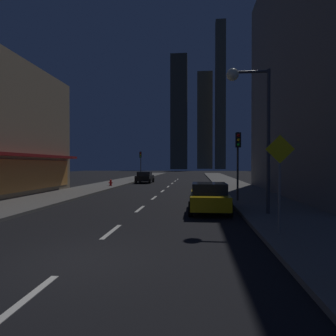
{
  "coord_description": "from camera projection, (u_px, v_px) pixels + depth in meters",
  "views": [
    {
      "loc": [
        2.96,
        -6.74,
        2.37
      ],
      "look_at": [
        0.0,
        23.8,
        1.99
      ],
      "focal_mm": 31.13,
      "sensor_mm": 36.0,
      "label": 1
    }
  ],
  "objects": [
    {
      "name": "skyscraper_distant_tall",
      "position": [
        179.0,
        112.0,
        143.99
      ],
      "size": [
        8.18,
        5.88,
        56.33
      ],
      "primitive_type": "cube",
      "color": "#39362B",
      "rests_on": "ground"
    },
    {
      "name": "ground_plane",
      "position": [
        174.0,
        182.0,
        38.88
      ],
      "size": [
        78.0,
        136.0,
        0.1
      ],
      "primitive_type": "cube",
      "color": "black"
    },
    {
      "name": "street_lamp_right",
      "position": [
        250.0,
        105.0,
        13.16
      ],
      "size": [
        1.96,
        0.56,
        6.58
      ],
      "color": "#38383D",
      "rests_on": "sidewalk_right"
    },
    {
      "name": "traffic_light_near_right",
      "position": [
        238.0,
        151.0,
        17.71
      ],
      "size": [
        0.32,
        0.48,
        4.2
      ],
      "color": "#2D2D2D",
      "rests_on": "sidewalk_right"
    },
    {
      "name": "sidewalk_right",
      "position": [
        227.0,
        182.0,
        38.2
      ],
      "size": [
        4.0,
        76.0,
        0.15
      ],
      "primitive_type": "cube",
      "color": "#605E59",
      "rests_on": "ground"
    },
    {
      "name": "car_parked_near",
      "position": [
        209.0,
        197.0,
        14.47
      ],
      "size": [
        1.98,
        4.24,
        1.45
      ],
      "color": "gold",
      "rests_on": "ground"
    },
    {
      "name": "car_parked_far",
      "position": [
        145.0,
        177.0,
        37.27
      ],
      "size": [
        1.98,
        4.24,
        1.45
      ],
      "color": "black",
      "rests_on": "ground"
    },
    {
      "name": "sidewalk_left",
      "position": [
        123.0,
        181.0,
        39.55
      ],
      "size": [
        4.0,
        76.0,
        0.15
      ],
      "primitive_type": "cube",
      "color": "#605E59",
      "rests_on": "ground"
    },
    {
      "name": "skyscraper_distant_mid",
      "position": [
        205.0,
        121.0,
        159.01
      ],
      "size": [
        8.2,
        6.58,
        52.43
      ],
      "primitive_type": "cube",
      "color": "#524E3E",
      "rests_on": "ground"
    },
    {
      "name": "pedestrian_crossing_sign",
      "position": [
        280.0,
        175.0,
        9.23
      ],
      "size": [
        0.91,
        0.08,
        3.15
      ],
      "color": "slate",
      "rests_on": "sidewalk_right"
    },
    {
      "name": "fire_hydrant_far_left",
      "position": [
        111.0,
        183.0,
        30.26
      ],
      "size": [
        0.42,
        0.3,
        0.65
      ],
      "color": "red",
      "rests_on": "sidewalk_left"
    },
    {
      "name": "lane_marking_center",
      "position": [
        163.0,
        191.0,
        25.74
      ],
      "size": [
        0.16,
        43.8,
        0.01
      ],
      "color": "silver",
      "rests_on": "ground"
    },
    {
      "name": "skyscraper_distant_short",
      "position": [
        220.0,
        95.0,
        147.58
      ],
      "size": [
        5.09,
        5.25,
        74.9
      ],
      "primitive_type": "cube",
      "color": "#4B4738",
      "rests_on": "ground"
    },
    {
      "name": "traffic_light_far_left",
      "position": [
        141.0,
        159.0,
        44.45
      ],
      "size": [
        0.32,
        0.48,
        4.2
      ],
      "color": "#2D2D2D",
      "rests_on": "sidewalk_left"
    },
    {
      "name": "skyscraper_distant_slender",
      "position": [
        271.0,
        126.0,
        127.76
      ],
      "size": [
        7.96,
        8.03,
        38.13
      ],
      "primitive_type": "cube",
      "color": "#645F4B",
      "rests_on": "ground"
    }
  ]
}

